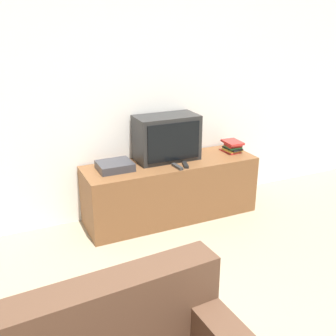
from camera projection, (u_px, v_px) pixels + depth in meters
name	position (u px, v px, depth m)	size (l,w,h in m)	color
wall_back	(97.00, 86.00, 3.57)	(9.00, 0.06, 2.60)	white
tv_stand	(171.00, 190.00, 3.89)	(1.70, 0.52, 0.58)	brown
television	(167.00, 138.00, 3.79)	(0.61, 0.34, 0.44)	black
book_stack	(232.00, 146.00, 4.06)	(0.18, 0.23, 0.12)	#B72D28
remote_on_stand	(177.00, 167.00, 3.63)	(0.05, 0.16, 0.02)	#2D2D2D
remote_secondary	(185.00, 165.00, 3.68)	(0.08, 0.15, 0.02)	black
set_top_box	(115.00, 166.00, 3.58)	(0.31, 0.27, 0.07)	#333338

